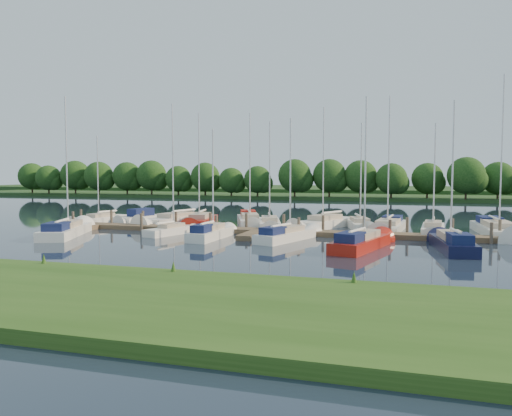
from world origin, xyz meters
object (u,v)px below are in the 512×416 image
(sailboat_n_0, at_px, (101,220))
(motorboat, at_px, (140,219))
(sailboat_n_5, at_px, (269,225))
(sailboat_s_2, at_px, (211,234))
(dock, at_px, (259,232))

(sailboat_n_0, bearing_deg, motorboat, -140.26)
(sailboat_n_5, bearing_deg, sailboat_n_0, -14.97)
(sailboat_s_2, bearing_deg, dock, 54.24)
(sailboat_n_0, xyz_separation_m, sailboat_n_5, (18.12, 0.51, 0.00))
(sailboat_n_0, relative_size, sailboat_n_5, 0.90)
(dock, distance_m, sailboat_n_0, 19.08)
(dock, height_order, sailboat_n_0, sailboat_n_0)
(sailboat_n_0, distance_m, sailboat_s_2, 17.74)
(sailboat_n_0, distance_m, motorboat, 3.98)
(dock, distance_m, motorboat, 16.32)
(motorboat, bearing_deg, sailboat_n_0, 41.67)
(sailboat_n_0, distance_m, sailboat_n_5, 18.13)
(sailboat_n_5, bearing_deg, motorboat, -21.82)
(motorboat, xyz_separation_m, sailboat_s_2, (12.16, -10.14, -0.03))
(sailboat_n_5, distance_m, sailboat_s_2, 9.13)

